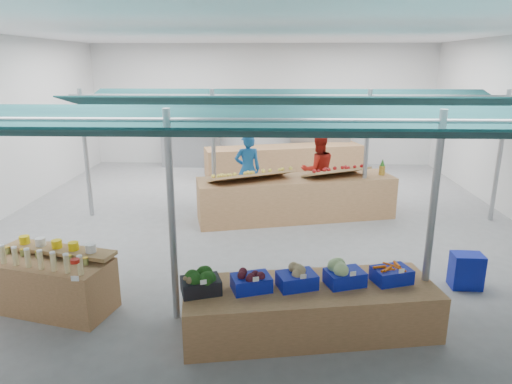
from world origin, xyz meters
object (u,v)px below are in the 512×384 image
(veg_counter, at_px, (310,308))
(vendor_right, at_px, (318,170))
(bottle_shelf, at_px, (54,282))
(fruit_counter, at_px, (296,198))
(vendor_left, at_px, (248,169))
(crate_stack, at_px, (466,271))

(veg_counter, distance_m, vendor_right, 5.89)
(bottle_shelf, bearing_deg, vendor_right, 65.03)
(fruit_counter, bearing_deg, veg_counter, -103.67)
(vendor_right, bearing_deg, veg_counter, 70.54)
(fruit_counter, relative_size, vendor_left, 2.50)
(vendor_right, bearing_deg, vendor_left, -13.23)
(bottle_shelf, distance_m, fruit_counter, 5.71)
(fruit_counter, distance_m, vendor_left, 1.68)
(crate_stack, height_order, vendor_right, vendor_right)
(veg_counter, bearing_deg, fruit_counter, 80.46)
(crate_stack, relative_size, vendor_right, 0.32)
(vendor_left, bearing_deg, bottle_shelf, 51.12)
(veg_counter, height_order, vendor_left, vendor_left)
(veg_counter, bearing_deg, crate_stack, 17.79)
(bottle_shelf, height_order, crate_stack, bottle_shelf)
(crate_stack, bearing_deg, bottle_shelf, -171.95)
(veg_counter, bearing_deg, vendor_right, 74.66)
(vendor_left, distance_m, vendor_right, 1.80)
(bottle_shelf, distance_m, crate_stack, 6.47)
(veg_counter, xyz_separation_m, vendor_right, (0.64, 5.82, 0.59))
(veg_counter, relative_size, vendor_left, 1.85)
(bottle_shelf, xyz_separation_m, veg_counter, (3.75, -0.44, -0.10))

